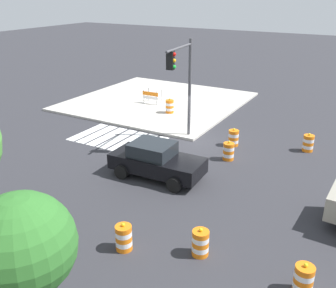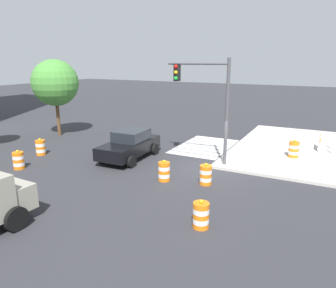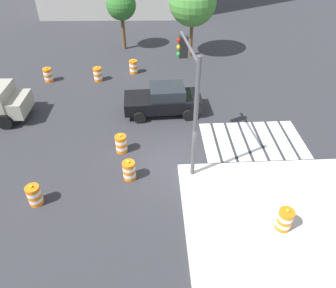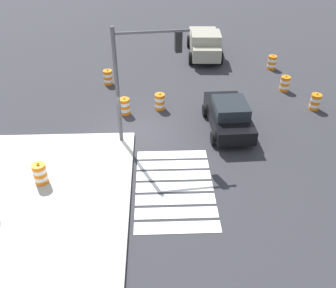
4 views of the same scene
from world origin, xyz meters
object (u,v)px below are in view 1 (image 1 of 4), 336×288
at_px(traffic_barrel_median_near, 233,138).
at_px(street_tree_streetside_near, 23,247).
at_px(sports_car, 156,160).
at_px(traffic_barrel_lane_center, 200,243).
at_px(traffic_barrel_crosswalk_end, 124,238).
at_px(traffic_barrel_near_corner, 308,143).
at_px(traffic_barrel_far_curb, 229,151).
at_px(construction_barricade, 151,96).
at_px(traffic_barrel_on_sidewalk, 170,106).
at_px(traffic_barrel_median_far, 303,279).
at_px(traffic_light_pole, 183,75).

distance_m(traffic_barrel_median_near, street_tree_streetside_near, 15.22).
distance_m(sports_car, traffic_barrel_lane_center, 5.92).
bearing_deg(traffic_barrel_crosswalk_end, street_tree_streetside_near, 100.90).
bearing_deg(traffic_barrel_near_corner, traffic_barrel_far_curb, 43.83).
bearing_deg(construction_barricade, traffic_barrel_crosswalk_end, 118.94).
distance_m(traffic_barrel_on_sidewalk, street_tree_streetside_near, 19.46).
xyz_separation_m(sports_car, traffic_barrel_near_corner, (-5.51, -6.58, -0.36)).
bearing_deg(traffic_barrel_median_far, construction_barricade, -45.33).
xyz_separation_m(construction_barricade, traffic_light_pole, (-5.53, 5.64, 3.19)).
bearing_deg(traffic_barrel_median_far, traffic_barrel_far_curb, -55.39).
distance_m(traffic_barrel_median_near, traffic_barrel_far_curb, 1.96).
bearing_deg(construction_barricade, traffic_barrel_median_far, 134.67).
bearing_deg(traffic_barrel_far_curb, traffic_light_pole, -14.28).
height_order(traffic_barrel_crosswalk_end, traffic_barrel_on_sidewalk, traffic_barrel_on_sidewalk).
bearing_deg(traffic_barrel_lane_center, construction_barricade, -52.78).
xyz_separation_m(traffic_barrel_on_sidewalk, street_tree_streetside_near, (-6.79, 18.03, 2.72)).
bearing_deg(traffic_barrel_median_near, traffic_barrel_far_curb, 103.52).
relative_size(traffic_barrel_crosswalk_end, traffic_light_pole, 0.19).
distance_m(traffic_light_pole, street_tree_streetside_near, 14.28).
xyz_separation_m(traffic_barrel_crosswalk_end, traffic_barrel_median_far, (-5.62, -0.93, 0.00)).
distance_m(traffic_barrel_median_far, traffic_barrel_on_sidewalk, 17.15).
distance_m(traffic_barrel_crosswalk_end, street_tree_streetside_near, 5.35).
bearing_deg(traffic_barrel_on_sidewalk, construction_barricade, -30.81).
relative_size(traffic_barrel_crosswalk_end, traffic_barrel_median_near, 1.00).
bearing_deg(construction_barricade, traffic_barrel_on_sidewalk, 149.19).
distance_m(traffic_barrel_crosswalk_end, traffic_barrel_far_curb, 8.58).
bearing_deg(traffic_barrel_on_sidewalk, traffic_light_pole, 126.84).
bearing_deg(construction_barricade, traffic_light_pole, 134.43).
bearing_deg(traffic_barrel_lane_center, traffic_barrel_median_near, -75.48).
relative_size(traffic_barrel_median_far, traffic_barrel_lane_center, 1.00).
relative_size(traffic_light_pole, street_tree_streetside_near, 1.23).
xyz_separation_m(traffic_barrel_median_near, traffic_barrel_on_sidewalk, (5.82, -3.11, 0.15)).
height_order(traffic_barrel_lane_center, traffic_light_pole, traffic_light_pole).
relative_size(traffic_barrel_median_near, traffic_barrel_lane_center, 1.00).
bearing_deg(sports_car, traffic_barrel_far_curb, -122.99).
bearing_deg(traffic_barrel_far_curb, sports_car, 57.01).
bearing_deg(traffic_light_pole, traffic_barrel_median_far, 134.83).
height_order(traffic_barrel_far_curb, traffic_barrel_lane_center, same).
bearing_deg(sports_car, traffic_barrel_median_far, 150.59).
xyz_separation_m(traffic_barrel_median_near, street_tree_streetside_near, (-0.97, 14.91, 2.87)).
distance_m(sports_car, street_tree_streetside_near, 10.28).
xyz_separation_m(traffic_barrel_median_far, traffic_barrel_lane_center, (3.28, -0.08, 0.00)).
distance_m(traffic_barrel_lane_center, construction_barricade, 17.57).
xyz_separation_m(traffic_barrel_far_curb, traffic_barrel_on_sidewalk, (6.28, -5.02, 0.15)).
height_order(traffic_barrel_crosswalk_end, traffic_barrel_median_far, same).
relative_size(traffic_barrel_median_far, street_tree_streetside_near, 0.23).
relative_size(traffic_barrel_near_corner, traffic_barrel_median_far, 1.00).
distance_m(traffic_barrel_near_corner, traffic_barrel_median_far, 10.98).
xyz_separation_m(traffic_barrel_median_far, traffic_barrel_on_sidewalk, (11.55, -12.67, 0.15)).
bearing_deg(traffic_barrel_crosswalk_end, traffic_barrel_median_far, -170.62).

